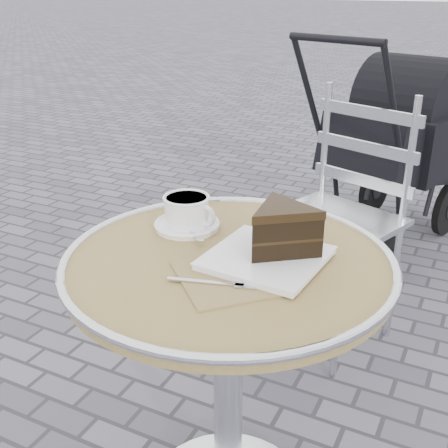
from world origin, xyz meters
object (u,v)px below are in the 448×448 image
at_px(cafe_table, 228,323).
at_px(bistro_chair, 349,190).
at_px(cake_plate_set, 278,236).
at_px(baby_stroller, 395,149).
at_px(cappuccino_set, 187,214).

distance_m(cafe_table, bistro_chair, 0.95).
relative_size(cake_plate_set, baby_stroller, 0.32).
height_order(cafe_table, cappuccino_set, cappuccino_set).
distance_m(cafe_table, cappuccino_set, 0.28).
xyz_separation_m(cafe_table, bistro_chair, (0.03, 0.95, 0.01)).
bearing_deg(cafe_table, baby_stroller, 89.48).
bearing_deg(bistro_chair, cappuccino_set, -82.77).
relative_size(cappuccino_set, cake_plate_set, 0.44).
xyz_separation_m(cafe_table, cappuccino_set, (-0.16, 0.10, 0.20)).
xyz_separation_m(cappuccino_set, cake_plate_set, (0.26, -0.06, 0.02)).
bearing_deg(cappuccino_set, baby_stroller, 93.12).
bearing_deg(cappuccino_set, cake_plate_set, -5.51).
height_order(cafe_table, cake_plate_set, cake_plate_set).
distance_m(cafe_table, cake_plate_set, 0.24).
xyz_separation_m(cappuccino_set, bistro_chair, (0.18, 0.85, -0.19)).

